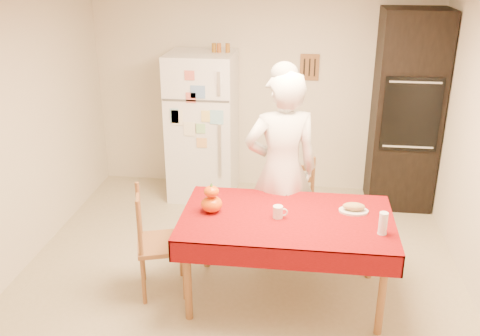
% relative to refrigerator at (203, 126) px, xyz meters
% --- Properties ---
extents(floor, '(4.50, 4.50, 0.00)m').
position_rel_refrigerator_xyz_m(floor, '(0.65, -1.88, -0.85)').
color(floor, tan).
rests_on(floor, ground).
extents(room_shell, '(4.02, 4.52, 2.51)m').
position_rel_refrigerator_xyz_m(room_shell, '(0.65, -1.88, 0.77)').
color(room_shell, beige).
rests_on(room_shell, ground).
extents(refrigerator, '(0.75, 0.74, 1.70)m').
position_rel_refrigerator_xyz_m(refrigerator, '(0.00, 0.00, 0.00)').
color(refrigerator, white).
rests_on(refrigerator, floor).
extents(oven_cabinet, '(0.70, 0.62, 2.20)m').
position_rel_refrigerator_xyz_m(oven_cabinet, '(2.28, 0.05, 0.25)').
color(oven_cabinet, black).
rests_on(oven_cabinet, floor).
extents(dining_table, '(1.70, 1.00, 0.76)m').
position_rel_refrigerator_xyz_m(dining_table, '(1.07, -1.99, -0.16)').
color(dining_table, brown).
rests_on(dining_table, floor).
extents(chair_far, '(0.46, 0.44, 0.95)m').
position_rel_refrigerator_xyz_m(chair_far, '(1.11, -1.24, -0.34)').
color(chair_far, brown).
rests_on(chair_far, floor).
extents(chair_left, '(0.51, 0.52, 0.95)m').
position_rel_refrigerator_xyz_m(chair_left, '(-0.03, -2.04, -0.34)').
color(chair_left, brown).
rests_on(chair_left, floor).
extents(seated_woman, '(0.77, 0.61, 1.84)m').
position_rel_refrigerator_xyz_m(seated_woman, '(0.99, -1.42, 0.07)').
color(seated_woman, silver).
rests_on(seated_woman, floor).
extents(coffee_mug, '(0.08, 0.08, 0.10)m').
position_rel_refrigerator_xyz_m(coffee_mug, '(1.00, -2.02, -0.04)').
color(coffee_mug, silver).
rests_on(coffee_mug, dining_table).
extents(pumpkin_lower, '(0.18, 0.18, 0.13)m').
position_rel_refrigerator_xyz_m(pumpkin_lower, '(0.46, -1.98, -0.02)').
color(pumpkin_lower, '#D55105').
rests_on(pumpkin_lower, dining_table).
extents(pumpkin_upper, '(0.12, 0.12, 0.09)m').
position_rel_refrigerator_xyz_m(pumpkin_upper, '(0.46, -1.98, 0.09)').
color(pumpkin_upper, '#E15505').
rests_on(pumpkin_upper, pumpkin_lower).
extents(wine_glass, '(0.07, 0.07, 0.18)m').
position_rel_refrigerator_xyz_m(wine_glass, '(1.79, -2.19, -0.00)').
color(wine_glass, white).
rests_on(wine_glass, dining_table).
extents(bread_plate, '(0.24, 0.24, 0.02)m').
position_rel_refrigerator_xyz_m(bread_plate, '(1.61, -1.84, -0.08)').
color(bread_plate, silver).
rests_on(bread_plate, dining_table).
extents(bread_loaf, '(0.18, 0.10, 0.06)m').
position_rel_refrigerator_xyz_m(bread_loaf, '(1.61, -1.84, -0.04)').
color(bread_loaf, '#956F49').
rests_on(bread_loaf, bread_plate).
extents(spice_jar_left, '(0.05, 0.05, 0.10)m').
position_rel_refrigerator_xyz_m(spice_jar_left, '(0.14, 0.05, 0.90)').
color(spice_jar_left, brown).
rests_on(spice_jar_left, refrigerator).
extents(spice_jar_mid, '(0.05, 0.05, 0.10)m').
position_rel_refrigerator_xyz_m(spice_jar_mid, '(0.20, 0.05, 0.90)').
color(spice_jar_mid, '#984E1B').
rests_on(spice_jar_mid, refrigerator).
extents(spice_jar_right, '(0.05, 0.05, 0.10)m').
position_rel_refrigerator_xyz_m(spice_jar_right, '(0.29, 0.05, 0.90)').
color(spice_jar_right, '#8E5719').
rests_on(spice_jar_right, refrigerator).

